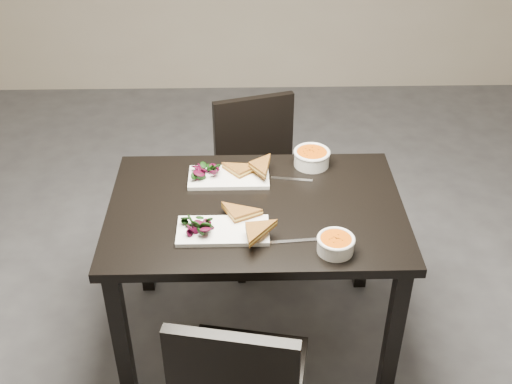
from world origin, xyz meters
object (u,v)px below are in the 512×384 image
at_px(soup_bowl_far, 312,157).
at_px(plate_near, 223,231).
at_px(soup_bowl_near, 336,243).
at_px(table, 256,225).
at_px(chair_far, 260,171).
at_px(plate_far, 229,177).

bearing_deg(soup_bowl_far, plate_near, -128.73).
bearing_deg(soup_bowl_near, table, 134.68).
xyz_separation_m(table, soup_bowl_far, (0.25, 0.31, 0.14)).
xyz_separation_m(soup_bowl_near, soup_bowl_far, (-0.03, 0.60, 0.01)).
relative_size(table, soup_bowl_far, 7.37).
bearing_deg(soup_bowl_near, soup_bowl_far, 92.97).
xyz_separation_m(plate_near, soup_bowl_near, (0.42, -0.12, 0.03)).
xyz_separation_m(chair_far, soup_bowl_near, (0.25, -0.96, 0.30)).
relative_size(table, plate_near, 3.41).
height_order(chair_far, soup_bowl_far, chair_far).
distance_m(table, plate_near, 0.24).
distance_m(chair_far, plate_far, 0.57).
xyz_separation_m(table, plate_far, (-0.11, 0.20, 0.11)).
distance_m(chair_far, plate_near, 0.90).
height_order(chair_far, soup_bowl_near, chair_far).
distance_m(soup_bowl_near, soup_bowl_far, 0.60).
bearing_deg(plate_far, soup_bowl_near, -51.00).
distance_m(plate_near, soup_bowl_far, 0.61).
bearing_deg(soup_bowl_near, plate_far, 129.00).
relative_size(chair_far, plate_far, 2.47).
xyz_separation_m(table, soup_bowl_near, (0.28, -0.29, 0.13)).
relative_size(plate_near, soup_bowl_far, 2.16).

